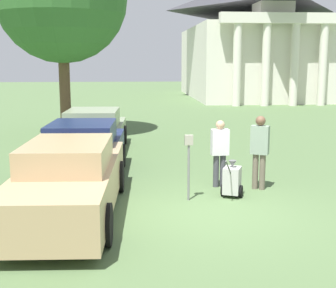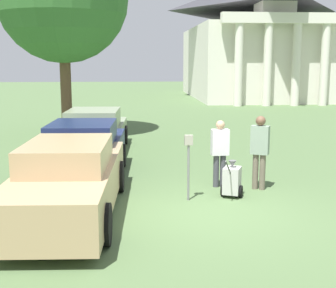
% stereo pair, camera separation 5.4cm
% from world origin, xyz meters
% --- Properties ---
extents(ground_plane, '(120.00, 120.00, 0.00)m').
position_xyz_m(ground_plane, '(0.00, 0.00, 0.00)').
color(ground_plane, '#4C663D').
extents(parked_car_tan, '(2.10, 5.36, 1.52)m').
position_xyz_m(parked_car_tan, '(-2.84, 0.14, 0.72)').
color(parked_car_tan, tan).
rests_on(parked_car_tan, ground_plane).
extents(parked_car_navy, '(2.13, 4.77, 1.52)m').
position_xyz_m(parked_car_navy, '(-2.84, 2.95, 0.71)').
color(parked_car_navy, '#19234C').
rests_on(parked_car_navy, ground_plane).
extents(parked_car_sage, '(2.18, 5.07, 1.47)m').
position_xyz_m(parked_car_sage, '(-2.84, 6.60, 0.68)').
color(parked_car_sage, gray).
rests_on(parked_car_sage, ground_plane).
extents(parking_meter, '(0.18, 0.09, 1.47)m').
position_xyz_m(parking_meter, '(-0.37, 0.95, 1.01)').
color(parking_meter, slate).
rests_on(parking_meter, ground_plane).
extents(person_worker, '(0.43, 0.25, 1.64)m').
position_xyz_m(person_worker, '(0.53, 2.02, 0.93)').
color(person_worker, '#3F3F47').
rests_on(person_worker, ground_plane).
extents(person_supervisor, '(0.47, 0.39, 1.78)m').
position_xyz_m(person_supervisor, '(1.43, 1.72, 1.02)').
color(person_supervisor, '#665B4C').
rests_on(person_supervisor, ground_plane).
extents(equipment_cart, '(0.58, 0.98, 1.00)m').
position_xyz_m(equipment_cart, '(0.65, 1.14, 0.39)').
color(equipment_cart, '#B2B2AD').
rests_on(equipment_cart, ground_plane).
extents(church, '(10.08, 16.16, 20.94)m').
position_xyz_m(church, '(8.57, 29.92, 5.22)').
color(church, silver).
rests_on(church, ground_plane).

